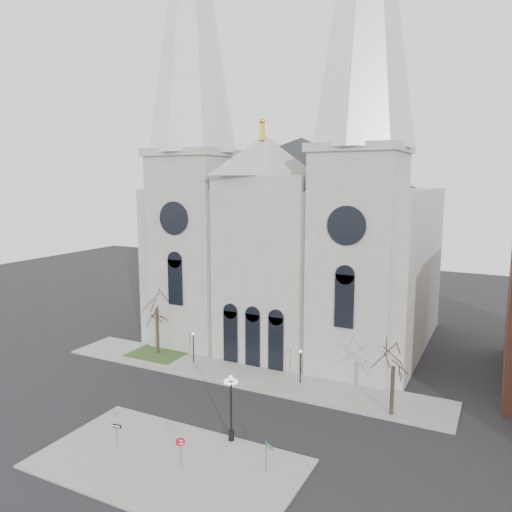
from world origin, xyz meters
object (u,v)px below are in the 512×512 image
at_px(stop_sign, 181,444).
at_px(globe_lamp, 231,400).
at_px(one_way_sign, 117,431).
at_px(street_name_sign, 267,454).

relative_size(stop_sign, globe_lamp, 0.42).
height_order(globe_lamp, one_way_sign, globe_lamp).
bearing_deg(one_way_sign, stop_sign, -7.46).
bearing_deg(street_name_sign, one_way_sign, -148.58).
distance_m(one_way_sign, street_name_sign, 11.02).
height_order(stop_sign, street_name_sign, stop_sign).
relative_size(stop_sign, one_way_sign, 1.13).
bearing_deg(street_name_sign, stop_sign, -139.22).
relative_size(stop_sign, street_name_sign, 1.03).
distance_m(stop_sign, globe_lamp, 4.89).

